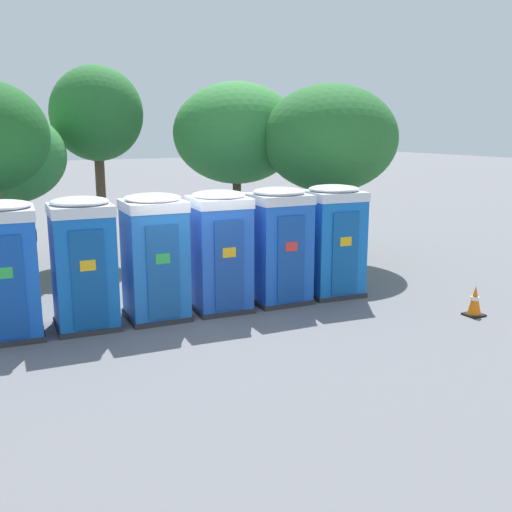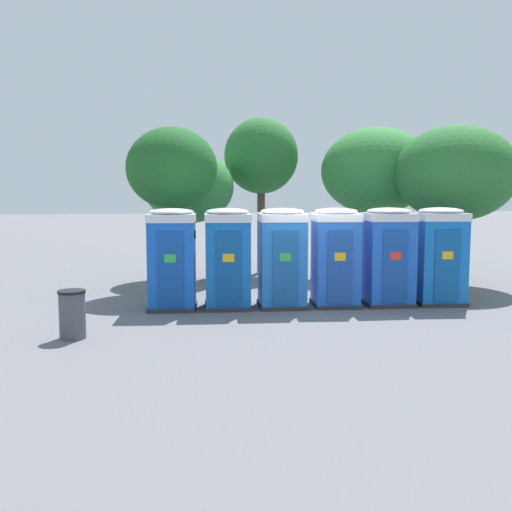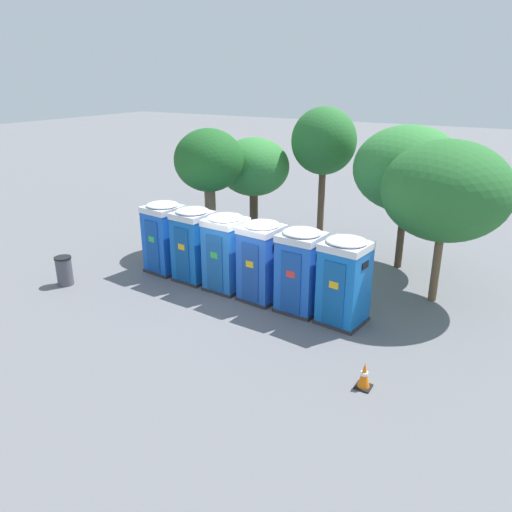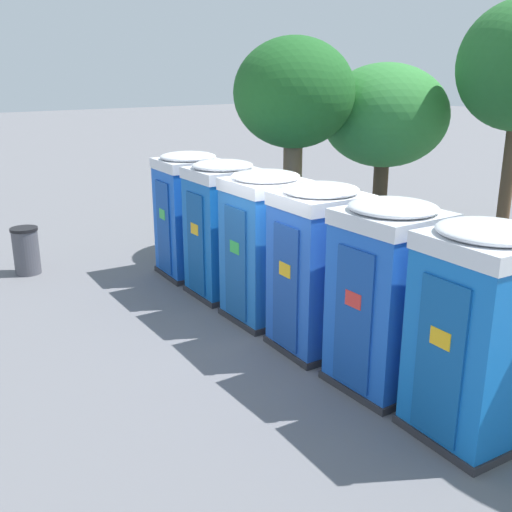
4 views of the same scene
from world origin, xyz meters
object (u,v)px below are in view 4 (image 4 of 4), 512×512
at_px(street_tree_0, 385,117).
at_px(trash_can, 26,251).
at_px(portapotty_5, 478,332).
at_px(portapotty_4, 387,295).
at_px(portapotty_3, 318,268).
at_px(portapotty_2, 265,246).
at_px(street_tree_4, 294,96).
at_px(portapotty_0, 190,214).
at_px(portapotty_1, 223,228).

bearing_deg(street_tree_0, trash_can, -110.15).
bearing_deg(street_tree_0, portapotty_5, -41.17).
relative_size(portapotty_4, portapotty_5, 1.00).
relative_size(portapotty_3, street_tree_0, 0.59).
bearing_deg(portapotty_4, trash_can, -163.08).
distance_m(portapotty_2, portapotty_5, 4.17).
height_order(portapotty_3, street_tree_4, street_tree_4).
bearing_deg(portapotty_0, portapotty_3, -4.31).
bearing_deg(portapotty_5, street_tree_0, 138.83).
relative_size(portapotty_0, portapotty_4, 1.00).
height_order(portapotty_2, street_tree_4, street_tree_4).
distance_m(portapotty_3, street_tree_0, 6.53).
relative_size(portapotty_3, street_tree_4, 0.53).
relative_size(portapotty_0, portapotty_1, 1.00).
xyz_separation_m(portapotty_2, trash_can, (-4.87, -2.50, -0.78)).
xyz_separation_m(portapotty_3, trash_can, (-6.25, -2.40, -0.78)).
xyz_separation_m(portapotty_3, street_tree_0, (-3.44, 5.26, 1.77)).
xyz_separation_m(street_tree_0, trash_can, (-2.81, -7.67, -2.56)).
relative_size(portapotty_5, street_tree_4, 0.53).
xyz_separation_m(portapotty_0, street_tree_4, (0.10, 2.67, 2.27)).
xyz_separation_m(portapotty_4, portapotty_5, (1.39, -0.09, -0.00)).
distance_m(street_tree_4, trash_can, 6.57).
xyz_separation_m(portapotty_1, portapotty_3, (2.77, -0.20, 0.00)).
bearing_deg(trash_can, street_tree_4, 67.81).
bearing_deg(portapotty_0, street_tree_0, 81.73).
height_order(portapotty_0, portapotty_2, same).
bearing_deg(portapotty_4, portapotty_0, 175.94).
bearing_deg(portapotty_4, portapotty_5, -3.79).
height_order(portapotty_0, portapotty_4, same).
xyz_separation_m(street_tree_4, trash_can, (-2.20, -5.38, -3.05)).
bearing_deg(portapotty_3, street_tree_4, 143.70).
height_order(portapotty_3, portapotty_4, same).
relative_size(portapotty_1, portapotty_2, 1.00).
xyz_separation_m(portapotty_1, street_tree_4, (-1.28, 2.78, 2.27)).
bearing_deg(portapotty_1, street_tree_0, 97.49).
xyz_separation_m(portapotty_2, street_tree_4, (-2.67, 2.89, 2.27)).
relative_size(portapotty_0, street_tree_4, 0.53).
relative_size(portapotty_4, trash_can, 2.57).
bearing_deg(street_tree_4, portapotty_0, -92.21).
bearing_deg(street_tree_0, street_tree_4, -105.11).
distance_m(portapotty_0, street_tree_4, 3.50).
bearing_deg(street_tree_0, portapotty_3, -56.84).
relative_size(portapotty_2, street_tree_4, 0.53).
height_order(portapotty_5, street_tree_4, street_tree_4).
distance_m(portapotty_3, trash_can, 6.74).
distance_m(portapotty_4, trash_can, 8.03).
distance_m(portapotty_5, street_tree_0, 8.44).
bearing_deg(street_tree_0, portapotty_0, -98.27).
distance_m(portapotty_5, trash_can, 9.33).
height_order(portapotty_0, street_tree_4, street_tree_4).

